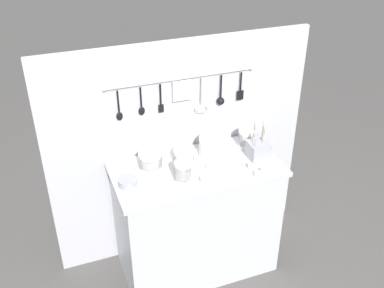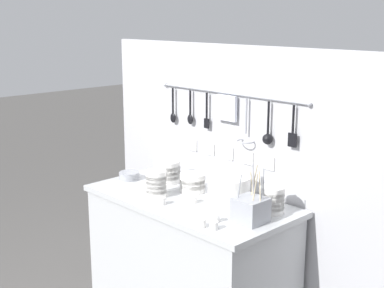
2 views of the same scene
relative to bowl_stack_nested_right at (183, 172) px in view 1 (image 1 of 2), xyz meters
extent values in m
plane|color=#514F4C|center=(0.14, 0.11, -0.98)|extent=(20.00, 20.00, 0.00)
cube|color=#B7BABC|center=(0.14, 0.11, -0.09)|extent=(1.15, 0.58, 0.03)
cube|color=#B7BABC|center=(0.14, 0.11, -0.54)|extent=(1.11, 0.56, 0.87)
cube|color=#B2B2B7|center=(0.14, 0.44, -0.13)|extent=(1.95, 0.04, 1.70)
cylinder|color=#93969E|center=(0.14, 0.41, 0.46)|extent=(1.05, 0.01, 0.01)
sphere|color=#93969E|center=(-0.38, 0.41, 0.46)|extent=(0.02, 0.02, 0.02)
sphere|color=#93969E|center=(0.66, 0.41, 0.46)|extent=(0.02, 0.02, 0.02)
cylinder|color=black|center=(-0.30, 0.39, 0.37)|extent=(0.01, 0.01, 0.16)
ellipsoid|color=black|center=(-0.30, 0.39, 0.26)|extent=(0.04, 0.02, 0.06)
cylinder|color=#93969E|center=(-0.30, 0.41, 0.45)|extent=(0.01, 0.01, 0.02)
cylinder|color=black|center=(-0.15, 0.39, 0.37)|extent=(0.01, 0.01, 0.15)
ellipsoid|color=black|center=(-0.15, 0.39, 0.28)|extent=(0.04, 0.02, 0.06)
cylinder|color=#93969E|center=(-0.15, 0.41, 0.45)|extent=(0.01, 0.01, 0.02)
cylinder|color=black|center=(-0.01, 0.39, 0.37)|extent=(0.01, 0.01, 0.15)
cube|color=black|center=(-0.01, 0.39, 0.27)|extent=(0.04, 0.01, 0.06)
cylinder|color=#93969E|center=(-0.01, 0.41, 0.45)|extent=(0.01, 0.01, 0.02)
cube|color=silver|center=(0.14, 0.39, 0.38)|extent=(0.14, 0.02, 0.14)
cylinder|color=#93969E|center=(0.14, 0.41, 0.45)|extent=(0.01, 0.01, 0.02)
cylinder|color=#93969E|center=(0.28, 0.39, 0.35)|extent=(0.01, 0.01, 0.19)
torus|color=#93969E|center=(0.28, 0.39, 0.21)|extent=(0.10, 0.10, 0.01)
cylinder|color=#93969E|center=(0.28, 0.41, 0.45)|extent=(0.01, 0.01, 0.02)
cylinder|color=black|center=(0.43, 0.39, 0.36)|extent=(0.01, 0.01, 0.18)
sphere|color=black|center=(0.43, 0.39, 0.25)|extent=(0.06, 0.06, 0.06)
cylinder|color=#93969E|center=(0.43, 0.41, 0.45)|extent=(0.01, 0.01, 0.02)
cylinder|color=black|center=(0.58, 0.39, 0.37)|extent=(0.01, 0.01, 0.15)
cube|color=black|center=(0.58, 0.39, 0.27)|extent=(0.05, 0.01, 0.07)
cylinder|color=#93969E|center=(0.58, 0.41, 0.45)|extent=(0.01, 0.01, 0.02)
cube|color=white|center=(-0.15, 0.41, 0.12)|extent=(0.07, 0.01, 0.07)
cube|color=white|center=(0.00, 0.41, 0.12)|extent=(0.07, 0.01, 0.07)
cube|color=white|center=(0.14, 0.41, 0.12)|extent=(0.07, 0.01, 0.07)
cube|color=white|center=(0.29, 0.41, 0.12)|extent=(0.07, 0.01, 0.07)
cube|color=white|center=(0.43, 0.41, 0.12)|extent=(0.07, 0.01, 0.07)
cylinder|color=white|center=(0.00, 0.00, -0.05)|extent=(0.11, 0.11, 0.04)
cylinder|color=white|center=(0.00, 0.00, -0.02)|extent=(0.11, 0.11, 0.04)
cylinder|color=white|center=(0.00, 0.00, 0.00)|extent=(0.11, 0.11, 0.04)
cylinder|color=white|center=(0.00, 0.00, 0.02)|extent=(0.11, 0.11, 0.04)
cylinder|color=white|center=(0.00, 0.00, 0.05)|extent=(0.11, 0.11, 0.04)
cylinder|color=white|center=(0.58, 0.25, -0.05)|extent=(0.12, 0.12, 0.04)
cylinder|color=white|center=(0.58, 0.25, -0.03)|extent=(0.12, 0.12, 0.04)
cylinder|color=white|center=(0.58, 0.25, -0.01)|extent=(0.12, 0.12, 0.04)
cylinder|color=white|center=(0.58, 0.25, 0.02)|extent=(0.12, 0.12, 0.04)
cylinder|color=white|center=(0.58, 0.25, 0.04)|extent=(0.12, 0.12, 0.04)
cylinder|color=white|center=(-0.15, 0.21, -0.05)|extent=(0.16, 0.16, 0.05)
cylinder|color=white|center=(-0.15, 0.21, -0.02)|extent=(0.16, 0.16, 0.05)
cylinder|color=white|center=(-0.15, 0.21, 0.01)|extent=(0.16, 0.16, 0.05)
cylinder|color=white|center=(-0.15, 0.21, 0.03)|extent=(0.16, 0.16, 0.05)
cylinder|color=white|center=(0.08, 0.20, -0.05)|extent=(0.14, 0.14, 0.05)
cylinder|color=white|center=(0.08, 0.20, -0.02)|extent=(0.14, 0.14, 0.05)
cylinder|color=white|center=(0.08, 0.20, 0.01)|extent=(0.14, 0.14, 0.05)
cylinder|color=white|center=(0.32, 0.22, -0.07)|extent=(0.22, 0.22, 0.01)
cylinder|color=white|center=(0.32, 0.22, -0.05)|extent=(0.22, 0.22, 0.01)
cylinder|color=white|center=(0.32, 0.22, -0.04)|extent=(0.22, 0.22, 0.01)
cylinder|color=white|center=(0.32, 0.22, -0.03)|extent=(0.22, 0.22, 0.01)
cylinder|color=white|center=(0.32, 0.22, -0.02)|extent=(0.22, 0.22, 0.01)
cylinder|color=white|center=(0.32, 0.22, -0.01)|extent=(0.22, 0.22, 0.01)
cylinder|color=white|center=(0.32, 0.22, 0.00)|extent=(0.22, 0.22, 0.01)
cylinder|color=white|center=(0.32, 0.22, 0.01)|extent=(0.22, 0.22, 0.01)
cylinder|color=white|center=(0.32, 0.22, 0.02)|extent=(0.22, 0.22, 0.01)
cylinder|color=white|center=(0.32, 0.22, 0.03)|extent=(0.22, 0.22, 0.01)
cylinder|color=white|center=(0.32, 0.22, 0.05)|extent=(0.22, 0.22, 0.01)
cylinder|color=white|center=(0.32, 0.22, 0.06)|extent=(0.22, 0.22, 0.01)
cylinder|color=#93969E|center=(-0.35, 0.08, -0.05)|extent=(0.12, 0.12, 0.04)
cube|color=#93969E|center=(0.59, 0.08, -0.01)|extent=(0.14, 0.14, 0.12)
cylinder|color=#93969E|center=(0.57, 0.12, 0.09)|extent=(0.02, 0.01, 0.22)
cylinder|color=#93969E|center=(0.63, 0.12, 0.09)|extent=(0.01, 0.01, 0.21)
cylinder|color=#93969E|center=(0.62, 0.11, 0.07)|extent=(0.01, 0.02, 0.17)
cylinder|color=#C6B793|center=(0.56, 0.12, 0.09)|extent=(0.03, 0.03, 0.21)
cylinder|color=#C6B793|center=(0.63, 0.09, 0.08)|extent=(0.03, 0.02, 0.19)
cylinder|color=#93969E|center=(0.54, 0.04, 0.07)|extent=(0.03, 0.02, 0.17)
cylinder|color=#C6B793|center=(0.56, 0.12, 0.07)|extent=(0.02, 0.02, 0.17)
cylinder|color=#C6B793|center=(0.62, 0.07, 0.08)|extent=(0.03, 0.01, 0.19)
cylinder|color=white|center=(0.53, -0.11, -0.05)|extent=(0.04, 0.04, 0.04)
cylinder|color=white|center=(0.12, -0.06, -0.05)|extent=(0.04, 0.04, 0.04)
cylinder|color=white|center=(0.47, -0.13, -0.05)|extent=(0.04, 0.04, 0.04)
cylinder|color=white|center=(-0.11, 0.06, -0.05)|extent=(0.04, 0.04, 0.04)
cylinder|color=white|center=(-0.32, 0.33, -0.05)|extent=(0.04, 0.04, 0.04)
cylinder|color=white|center=(0.21, 0.07, -0.05)|extent=(0.04, 0.04, 0.04)
cylinder|color=white|center=(0.47, -0.04, -0.05)|extent=(0.04, 0.04, 0.04)
camera|label=1|loc=(-0.79, -2.24, 1.63)|focal=42.00mm
camera|label=2|loc=(2.09, -1.75, 0.87)|focal=50.00mm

